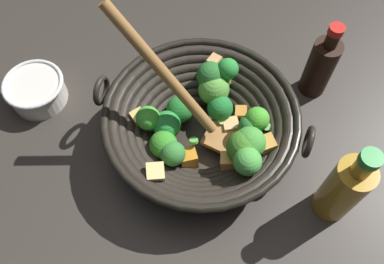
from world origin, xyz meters
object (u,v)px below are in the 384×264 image
at_px(soy_sauce_bottle, 320,66).
at_px(cooking_oil_bottle, 344,189).
at_px(prep_bowl, 36,90).
at_px(wok, 202,123).

bearing_deg(soy_sauce_bottle, cooking_oil_bottle, 112.21).
xyz_separation_m(soy_sauce_bottle, prep_bowl, (0.48, 0.24, -0.04)).
height_order(wok, prep_bowl, wok).
height_order(cooking_oil_bottle, prep_bowl, cooking_oil_bottle).
bearing_deg(soy_sauce_bottle, prep_bowl, 26.24).
height_order(soy_sauce_bottle, cooking_oil_bottle, cooking_oil_bottle).
relative_size(cooking_oil_bottle, prep_bowl, 1.66).
xyz_separation_m(wok, cooking_oil_bottle, (-0.25, 0.03, 0.01)).
distance_m(wok, prep_bowl, 0.33).
bearing_deg(wok, prep_bowl, 6.69).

